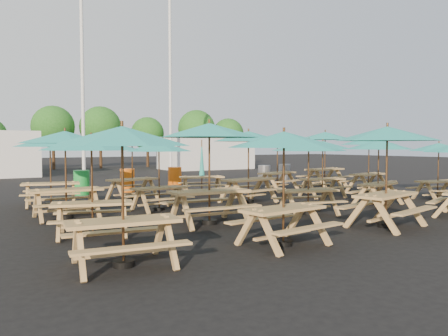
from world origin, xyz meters
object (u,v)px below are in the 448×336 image
picnic_unit_5 (209,135)px  waste_bin_0 (82,183)px  picnic_unit_11 (202,172)px  picnic_unit_13 (379,148)px  picnic_unit_7 (132,144)px  waste_bin_1 (127,180)px  picnic_unit_19 (325,138)px  waste_bin_3 (264,175)px  picnic_unit_8 (387,138)px  picnic_unit_15 (277,142)px  picnic_unit_6 (159,150)px  picnic_unit_10 (249,140)px  picnic_unit_1 (91,148)px  picnic_unit_18 (369,143)px  picnic_unit_2 (65,141)px  picnic_unit_3 (50,145)px  picnic_unit_4 (284,145)px  waste_bin_2 (175,178)px  picnic_unit_0 (122,143)px  picnic_unit_17 (439,150)px  picnic_unit_14 (323,148)px  picnic_unit_9 (309,149)px  waste_bin_4 (285,174)px

picnic_unit_5 → waste_bin_0: 8.32m
picnic_unit_5 → picnic_unit_11: bearing=65.9°
picnic_unit_11 → picnic_unit_13: (3.42, -5.60, 0.97)m
picnic_unit_7 → waste_bin_1: size_ratio=2.85×
picnic_unit_19 → waste_bin_3: picnic_unit_19 is taller
picnic_unit_8 → picnic_unit_15: bearing=56.9°
picnic_unit_6 → picnic_unit_10: (3.23, -0.01, 0.32)m
picnic_unit_11 → picnic_unit_8: bearing=-69.2°
picnic_unit_7 → waste_bin_0: 3.11m
picnic_unit_1 → picnic_unit_6: picnic_unit_1 is taller
picnic_unit_7 → picnic_unit_11: bearing=-13.4°
picnic_unit_18 → waste_bin_1: size_ratio=2.76×
picnic_unit_2 → picnic_unit_3: picnic_unit_2 is taller
picnic_unit_1 → picnic_unit_5: 2.83m
picnic_unit_4 → waste_bin_0: picnic_unit_4 is taller
picnic_unit_2 → waste_bin_2: 8.25m
picnic_unit_4 → picnic_unit_11: size_ratio=1.14×
picnic_unit_0 → picnic_unit_11: size_ratio=1.16×
picnic_unit_11 → waste_bin_3: bearing=42.2°
picnic_unit_10 → picnic_unit_11: bearing=83.6°
picnic_unit_17 → waste_bin_1: 11.97m
picnic_unit_2 → picnic_unit_18: size_ratio=0.88×
picnic_unit_6 → picnic_unit_14: 6.47m
picnic_unit_0 → picnic_unit_15: size_ratio=0.85×
picnic_unit_3 → picnic_unit_13: size_ratio=1.00×
picnic_unit_9 → picnic_unit_11: picnic_unit_11 is taller
picnic_unit_9 → waste_bin_1: picnic_unit_9 is taller
picnic_unit_19 → picnic_unit_15: bearing=172.4°
picnic_unit_15 → picnic_unit_4: bearing=-144.5°
picnic_unit_7 → picnic_unit_19: picnic_unit_19 is taller
picnic_unit_17 → picnic_unit_11: bearing=146.6°
waste_bin_3 → picnic_unit_15: bearing=-115.2°
picnic_unit_14 → picnic_unit_15: 2.72m
picnic_unit_2 → picnic_unit_7: bearing=44.8°
picnic_unit_15 → waste_bin_3: bearing=48.2°
picnic_unit_5 → picnic_unit_6: (-0.14, 2.78, -0.38)m
picnic_unit_11 → picnic_unit_3: bearing=-160.2°
picnic_unit_8 → waste_bin_0: (-4.49, 10.61, -1.62)m
picnic_unit_6 → waste_bin_4: (9.26, 5.40, -1.33)m
picnic_unit_2 → picnic_unit_17: size_ratio=1.01×
picnic_unit_4 → picnic_unit_11: bearing=64.7°
picnic_unit_3 → picnic_unit_7: size_ratio=0.95×
picnic_unit_10 → picnic_unit_14: size_ratio=1.18×
picnic_unit_3 → picnic_unit_17: bearing=-13.4°
picnic_unit_8 → waste_bin_4: picnic_unit_8 is taller
picnic_unit_3 → picnic_unit_7: 2.77m
picnic_unit_13 → waste_bin_4: 8.68m
waste_bin_3 → picnic_unit_11: bearing=-155.4°
waste_bin_2 → picnic_unit_13: bearing=-68.2°
picnic_unit_0 → picnic_unit_2: size_ratio=1.07×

